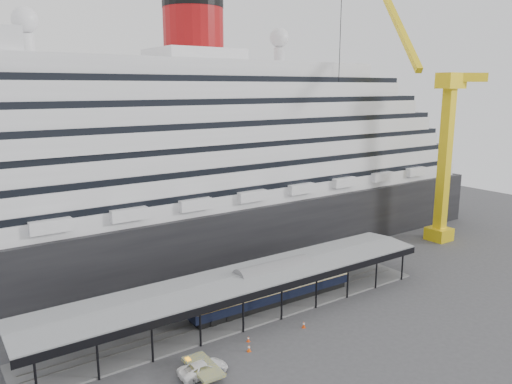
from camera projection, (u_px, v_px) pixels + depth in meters
ground at (267, 328)px, 60.52m from camera, size 200.00×200.00×0.00m
cruise_ship at (154, 151)px, 82.41m from camera, size 130.00×30.00×43.90m
platform_canopy at (244, 296)px, 64.04m from camera, size 56.00×9.18×5.30m
crane_yellow at (441, 136)px, 91.24m from camera, size 23.83×18.78×47.60m
port_truck at (203, 368)px, 50.59m from camera, size 5.27×2.59×1.44m
pullman_carriage at (273, 284)px, 66.52m from camera, size 24.89×3.67×24.38m
traffic_cone_left at (249, 348)px, 55.16m from camera, size 0.52×0.52×0.85m
traffic_cone_mid at (248, 339)px, 57.28m from camera, size 0.41×0.41×0.71m
traffic_cone_right at (304, 324)px, 60.61m from camera, size 0.57×0.57×0.84m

